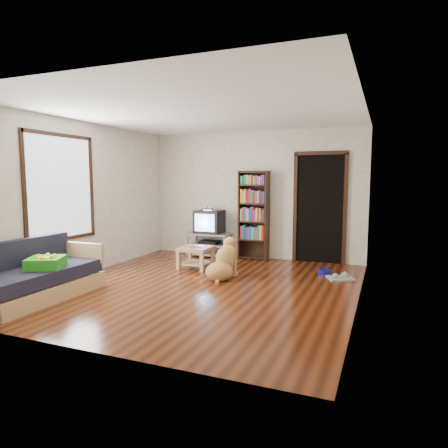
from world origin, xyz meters
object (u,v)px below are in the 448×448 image
at_px(dog_bowl, 324,272).
at_px(tv_stand, 210,244).
at_px(dog, 224,263).
at_px(bookshelf, 254,210).
at_px(sofa, 37,279).
at_px(coffee_table, 196,253).
at_px(grey_rag, 341,278).
at_px(green_cushion, 46,263).
at_px(crt_tv, 210,221).
at_px(laptop, 195,246).

xyz_separation_m(dog_bowl, tv_stand, (-2.50, 0.74, 0.23)).
xyz_separation_m(tv_stand, dog, (1.00, -1.65, -0.01)).
bearing_deg(dog_bowl, bookshelf, 151.79).
xyz_separation_m(bookshelf, sofa, (-1.92, -3.72, -0.74)).
xyz_separation_m(coffee_table, dog, (0.75, -0.49, -0.02)).
bearing_deg(dog_bowl, grey_rag, -39.81).
height_order(green_cushion, sofa, sofa).
height_order(crt_tv, dog, crt_tv).
relative_size(tv_stand, sofa, 0.50).
xyz_separation_m(bookshelf, coffee_table, (-0.70, -1.26, -0.72)).
bearing_deg(crt_tv, green_cushion, -103.26).
height_order(laptop, crt_tv, crt_tv).
height_order(laptop, dog, dog).
bearing_deg(crt_tv, laptop, -78.54).
bearing_deg(sofa, bookshelf, 62.68).
xyz_separation_m(dog_bowl, dog, (-1.50, -0.91, 0.22)).
distance_m(bookshelf, coffee_table, 1.61).
height_order(sofa, dog, sofa).
bearing_deg(green_cushion, sofa, 173.20).
xyz_separation_m(tv_stand, crt_tv, (0.00, 0.02, 0.47)).
distance_m(bookshelf, sofa, 4.26).
relative_size(laptop, dog_bowl, 1.32).
distance_m(dog_bowl, tv_stand, 2.62).
relative_size(tv_stand, dog, 1.05).
bearing_deg(laptop, dog, -45.92).
xyz_separation_m(laptop, tv_stand, (-0.25, 1.19, -0.14)).
relative_size(dog_bowl, bookshelf, 0.12).
relative_size(green_cushion, tv_stand, 0.50).
height_order(tv_stand, sofa, sofa).
bearing_deg(coffee_table, tv_stand, 101.96).
height_order(laptop, coffee_table, laptop).
bearing_deg(coffee_table, grey_rag, 3.93).
bearing_deg(crt_tv, tv_stand, -90.00).
distance_m(tv_stand, sofa, 3.76).
height_order(green_cushion, tv_stand, green_cushion).
bearing_deg(tv_stand, grey_rag, -19.44).
relative_size(tv_stand, coffee_table, 1.64).
relative_size(green_cushion, crt_tv, 0.77).
xyz_separation_m(green_cushion, dog, (1.85, 1.93, -0.24)).
xyz_separation_m(laptop, sofa, (-1.22, -2.44, -0.15)).
distance_m(green_cushion, crt_tv, 3.71).
xyz_separation_m(laptop, dog, (0.75, -0.46, -0.16)).
bearing_deg(crt_tv, grey_rag, -19.84).
bearing_deg(green_cushion, bookshelf, 36.49).
relative_size(coffee_table, dog, 0.64).
xyz_separation_m(grey_rag, coffee_table, (-2.56, -0.18, 0.27)).
relative_size(grey_rag, dog, 0.47).
xyz_separation_m(crt_tv, sofa, (-0.97, -3.65, -0.48)).
distance_m(green_cushion, coffee_table, 2.67).
bearing_deg(green_cushion, coffee_table, 38.19).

